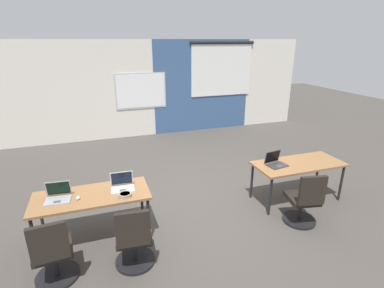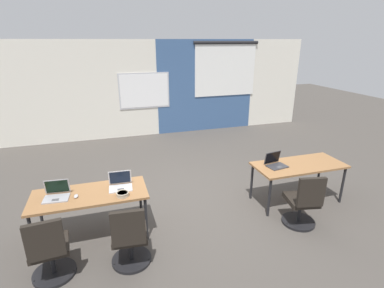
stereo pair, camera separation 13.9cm
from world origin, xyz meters
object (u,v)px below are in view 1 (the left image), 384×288
object	(u,v)px
chair_near_right_inner	(304,203)
snack_bowl	(125,195)
mouse_near_left_end	(78,198)
desk_near_right	(298,166)
desk_near_left	(92,199)
laptop_near_left_end	(58,196)
laptop_near_right_inner	(276,162)
laptop_near_left_inner	(122,185)
chair_near_left_end	(53,256)
chair_near_left_inner	(134,242)

from	to	relation	value
chair_near_right_inner	snack_bowl	bearing A→B (deg)	1.51
mouse_near_left_end	desk_near_right	bearing A→B (deg)	0.88
mouse_near_left_end	chair_near_right_inner	distance (m)	3.37
mouse_near_left_end	snack_bowl	distance (m)	0.64
chair_near_right_inner	snack_bowl	xyz separation A→B (m)	(-2.67, 0.47, 0.38)
desk_near_left	desk_near_right	bearing A→B (deg)	0.00
laptop_near_left_end	mouse_near_left_end	world-z (taller)	laptop_near_left_end
desk_near_left	laptop_near_right_inner	size ratio (longest dim) A/B	4.32
laptop_near_left_inner	chair_near_right_inner	size ratio (longest dim) A/B	0.38
desk_near_left	desk_near_right	xyz separation A→B (m)	(3.50, 0.00, 0.00)
mouse_near_left_end	chair_near_left_end	distance (m)	0.81
laptop_near_right_inner	laptop_near_left_end	bearing A→B (deg)	171.28
snack_bowl	mouse_near_left_end	bearing A→B (deg)	165.63
desk_near_left	chair_near_right_inner	size ratio (longest dim) A/B	1.74
laptop_near_left_inner	desk_near_right	bearing A→B (deg)	2.50
chair_near_left_end	chair_near_right_inner	bearing A→B (deg)	175.03
laptop_near_left_end	chair_near_right_inner	world-z (taller)	laptop_near_left_end
mouse_near_left_end	laptop_near_right_inner	size ratio (longest dim) A/B	0.28
desk_near_left	laptop_near_left_end	distance (m)	0.44
desk_near_right	chair_near_right_inner	world-z (taller)	chair_near_right_inner
laptop_near_left_end	mouse_near_left_end	size ratio (longest dim) A/B	3.41
laptop_near_right_inner	desk_near_right	bearing A→B (deg)	-17.08
desk_near_right	laptop_near_left_inner	xyz separation A→B (m)	(-3.06, 0.05, 0.11)
mouse_near_left_end	chair_near_right_inner	world-z (taller)	chair_near_right_inner
chair_near_left_end	laptop_near_right_inner	size ratio (longest dim) A/B	2.49
mouse_near_left_end	desk_near_left	bearing A→B (deg)	17.89
desk_near_left	laptop_near_left_inner	xyz separation A→B (m)	(0.44, 0.05, 0.11)
desk_near_right	laptop_near_left_end	world-z (taller)	laptop_near_left_end
laptop_near_left_inner	snack_bowl	xyz separation A→B (m)	(0.01, -0.27, -0.02)
laptop_near_right_inner	chair_near_left_end	bearing A→B (deg)	-176.99
chair_near_left_end	laptop_near_right_inner	xyz separation A→B (m)	(3.53, 0.78, 0.39)
desk_near_left	mouse_near_left_end	xyz separation A→B (m)	(-0.17, -0.06, 0.08)
desk_near_right	laptop_near_right_inner	size ratio (longest dim) A/B	4.32
chair_near_left_inner	mouse_near_left_end	bearing A→B (deg)	-42.83
chair_near_left_inner	desk_near_right	bearing A→B (deg)	-160.70
chair_near_left_inner	snack_bowl	distance (m)	0.67
laptop_near_left_end	chair_near_left_inner	size ratio (longest dim) A/B	0.38
chair_near_left_end	snack_bowl	distance (m)	1.12
laptop_near_left_end	chair_near_left_inner	xyz separation A→B (m)	(0.89, -0.78, -0.39)
laptop_near_right_inner	chair_near_right_inner	size ratio (longest dim) A/B	0.40
desk_near_left	snack_bowl	bearing A→B (deg)	-25.79
desk_near_left	mouse_near_left_end	distance (m)	0.20
chair_near_left_inner	laptop_near_right_inner	distance (m)	2.75
laptop_near_right_inner	snack_bowl	world-z (taller)	laptop_near_right_inner
laptop_near_left_end	chair_near_right_inner	xyz separation A→B (m)	(3.54, -0.71, -0.39)
chair_near_left_inner	laptop_near_left_end	bearing A→B (deg)	-36.10
desk_near_left	laptop_near_left_inner	world-z (taller)	laptop_near_left_inner
laptop_near_left_end	chair_near_left_end	xyz separation A→B (m)	(-0.05, -0.74, -0.39)
desk_near_left	laptop_near_right_inner	xyz separation A→B (m)	(3.06, 0.06, 0.11)
desk_near_left	chair_near_right_inner	bearing A→B (deg)	-12.49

